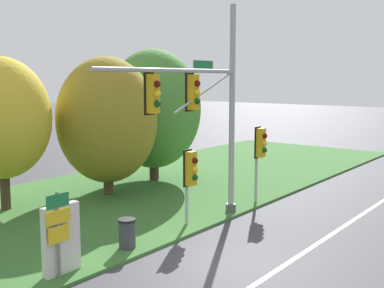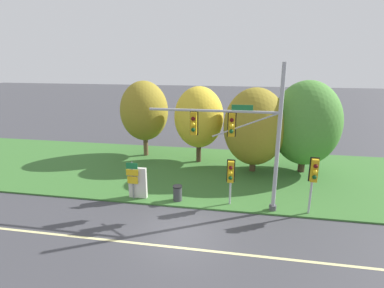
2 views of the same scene
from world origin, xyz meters
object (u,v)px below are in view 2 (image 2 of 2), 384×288
route_sign_post (132,176)px  pedestrian_signal_near_kerb (314,174)px  tree_left_of_mast (199,117)px  traffic_signal_mast (243,133)px  tree_mid_verge (306,123)px  info_kiosk (138,183)px  pedestrian_signal_further_along (231,174)px  tree_behind_signpost (255,127)px  trash_bin (178,193)px  tree_nearest_road (144,111)px

route_sign_post → pedestrian_signal_near_kerb: bearing=-1.2°
pedestrian_signal_near_kerb → tree_left_of_mast: bearing=133.8°
traffic_signal_mast → tree_mid_verge: traffic_signal_mast is taller
route_sign_post → info_kiosk: (0.23, 0.21, -0.51)m
pedestrian_signal_near_kerb → pedestrian_signal_further_along: 4.34m
route_sign_post → info_kiosk: route_sign_post is taller
pedestrian_signal_near_kerb → tree_mid_verge: tree_mid_verge is taller
pedestrian_signal_near_kerb → tree_behind_signpost: tree_behind_signpost is taller
tree_mid_verge → pedestrian_signal_further_along: bearing=-128.2°
pedestrian_signal_near_kerb → tree_left_of_mast: (-7.22, 7.53, 1.31)m
traffic_signal_mast → trash_bin: size_ratio=8.60×
tree_nearest_road → info_kiosk: (2.16, -7.99, -2.94)m
pedestrian_signal_near_kerb → tree_nearest_road: (-12.00, 8.41, 1.53)m
pedestrian_signal_near_kerb → info_kiosk: pedestrian_signal_near_kerb is taller
pedestrian_signal_near_kerb → info_kiosk: (-9.84, 0.42, -1.41)m
trash_bin → tree_left_of_mast: bearing=88.6°
trash_bin → tree_mid_verge: bearing=37.7°
tree_behind_signpost → traffic_signal_mast: bearing=-97.6°
tree_behind_signpost → trash_bin: bearing=-127.8°
tree_left_of_mast → traffic_signal_mast: bearing=-64.6°
tree_left_of_mast → trash_bin: 7.80m
tree_nearest_road → route_sign_post: bearing=-76.7°
info_kiosk → tree_nearest_road: bearing=105.1°
pedestrian_signal_near_kerb → tree_nearest_road: size_ratio=0.51×
route_sign_post → tree_mid_verge: tree_mid_verge is taller
info_kiosk → trash_bin: 2.49m
tree_behind_signpost → trash_bin: tree_behind_signpost is taller
pedestrian_signal_near_kerb → info_kiosk: size_ratio=1.70×
tree_left_of_mast → info_kiosk: (-2.62, -7.11, -2.72)m
info_kiosk → tree_left_of_mast: bearing=69.8°
pedestrian_signal_near_kerb → tree_left_of_mast: tree_left_of_mast is taller
tree_nearest_road → tree_left_of_mast: 4.87m
traffic_signal_mast → pedestrian_signal_near_kerb: size_ratio=2.47×
traffic_signal_mast → info_kiosk: bearing=177.8°
traffic_signal_mast → route_sign_post: size_ratio=3.44×
traffic_signal_mast → pedestrian_signal_further_along: size_ratio=2.92×
traffic_signal_mast → pedestrian_signal_further_along: (-0.58, 0.16, -2.40)m
pedestrian_signal_near_kerb → info_kiosk: bearing=177.6°
pedestrian_signal_further_along → tree_mid_verge: 8.22m
tree_left_of_mast → info_kiosk: 8.06m
pedestrian_signal_near_kerb → tree_nearest_road: 14.73m
pedestrian_signal_near_kerb → pedestrian_signal_further_along: size_ratio=1.18×
tree_left_of_mast → tree_behind_signpost: (4.30, -1.35, -0.29)m
tree_mid_verge → trash_bin: tree_mid_verge is taller
tree_mid_verge → info_kiosk: (-10.51, -6.23, -2.73)m
route_sign_post → tree_nearest_road: 8.77m
pedestrian_signal_near_kerb → route_sign_post: size_ratio=1.39×
tree_left_of_mast → trash_bin: size_ratio=6.56×
route_sign_post → pedestrian_signal_further_along: bearing=1.3°
pedestrian_signal_near_kerb → trash_bin: pedestrian_signal_near_kerb is taller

